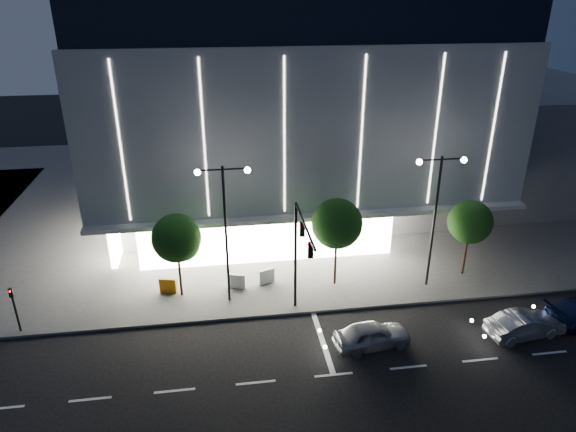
# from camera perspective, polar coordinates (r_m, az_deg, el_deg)

# --- Properties ---
(ground) EXTENTS (160.00, 160.00, 0.00)m
(ground) POSITION_cam_1_polar(r_m,az_deg,el_deg) (28.41, 0.30, -15.64)
(ground) COLOR black
(ground) RESTS_ON ground
(sidewalk_museum) EXTENTS (70.00, 40.00, 0.15)m
(sidewalk_museum) POSITION_cam_1_polar(r_m,az_deg,el_deg) (49.77, 1.91, 2.71)
(sidewalk_museum) COLOR #474747
(sidewalk_museum) RESTS_ON ground
(museum) EXTENTS (30.00, 25.80, 18.00)m
(museum) POSITION_cam_1_polar(r_m,az_deg,el_deg) (45.26, -0.13, 12.71)
(museum) COLOR #4C4C51
(museum) RESTS_ON ground
(annex_building) EXTENTS (16.00, 20.00, 10.00)m
(annex_building) POSITION_cam_1_polar(r_m,az_deg,el_deg) (55.79, 23.98, 8.32)
(annex_building) COLOR #4C4C51
(annex_building) RESTS_ON ground
(traffic_mast) EXTENTS (0.33, 5.89, 7.07)m
(traffic_mast) POSITION_cam_1_polar(r_m,az_deg,el_deg) (28.52, 1.31, -3.34)
(traffic_mast) COLOR black
(traffic_mast) RESTS_ON ground
(street_lamp_west) EXTENTS (3.16, 0.36, 9.00)m
(street_lamp_west) POSITION_cam_1_polar(r_m,az_deg,el_deg) (30.20, -7.01, 0.04)
(street_lamp_west) COLOR black
(street_lamp_west) RESTS_ON ground
(street_lamp_east) EXTENTS (3.16, 0.36, 9.00)m
(street_lamp_east) POSITION_cam_1_polar(r_m,az_deg,el_deg) (32.99, 16.16, 1.35)
(street_lamp_east) COLOR black
(street_lamp_east) RESTS_ON ground
(ped_signal_far) EXTENTS (0.22, 0.24, 3.00)m
(ped_signal_far) POSITION_cam_1_polar(r_m,az_deg,el_deg) (32.93, -28.14, -8.73)
(ped_signal_far) COLOR black
(ped_signal_far) RESTS_ON ground
(tree_left) EXTENTS (3.02, 3.02, 5.72)m
(tree_left) POSITION_cam_1_polar(r_m,az_deg,el_deg) (32.05, -12.22, -2.68)
(tree_left) COLOR black
(tree_left) RESTS_ON ground
(tree_mid) EXTENTS (3.25, 3.25, 6.15)m
(tree_mid) POSITION_cam_1_polar(r_m,az_deg,el_deg) (32.63, 5.49, -1.13)
(tree_mid) COLOR black
(tree_mid) RESTS_ON ground
(tree_right) EXTENTS (2.91, 2.91, 5.51)m
(tree_right) POSITION_cam_1_polar(r_m,az_deg,el_deg) (35.91, 19.57, -0.84)
(tree_right) COLOR black
(tree_right) RESTS_ON ground
(car_lead) EXTENTS (4.45, 2.25, 1.45)m
(car_lead) POSITION_cam_1_polar(r_m,az_deg,el_deg) (29.23, 9.31, -12.91)
(car_lead) COLOR #A1A2A8
(car_lead) RESTS_ON ground
(car_second) EXTENTS (4.66, 2.16, 1.48)m
(car_second) POSITION_cam_1_polar(r_m,az_deg,el_deg) (32.48, 24.84, -10.91)
(car_second) COLOR #A5A7AD
(car_second) RESTS_ON ground
(barrier_a) EXTENTS (1.13, 0.52, 1.00)m
(barrier_a) POSITION_cam_1_polar(r_m,az_deg,el_deg) (34.12, -13.18, -7.53)
(barrier_a) COLOR orange
(barrier_a) RESTS_ON sidewalk_museum
(barrier_b) EXTENTS (1.12, 0.57, 1.00)m
(barrier_b) POSITION_cam_1_polar(r_m,az_deg,el_deg) (33.87, -5.66, -7.20)
(barrier_b) COLOR silver
(barrier_b) RESTS_ON sidewalk_museum
(barrier_d) EXTENTS (1.12, 0.63, 1.00)m
(barrier_d) POSITION_cam_1_polar(r_m,az_deg,el_deg) (34.27, -2.42, -6.70)
(barrier_d) COLOR silver
(barrier_d) RESTS_ON sidewalk_museum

